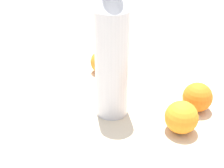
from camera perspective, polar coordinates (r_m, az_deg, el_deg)
ground_plane at (r=0.80m, az=1.44°, el=-3.35°), size 2.40×2.40×0.00m
water_bottle at (r=0.68m, az=-0.00°, el=5.49°), size 0.08×0.08×0.32m
orange_0 at (r=0.69m, az=13.15°, el=-6.23°), size 0.08×0.08×0.08m
orange_1 at (r=0.93m, az=-1.98°, el=4.26°), size 0.07×0.07×0.07m
orange_2 at (r=0.77m, az=16.05°, el=-2.44°), size 0.07×0.07×0.07m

